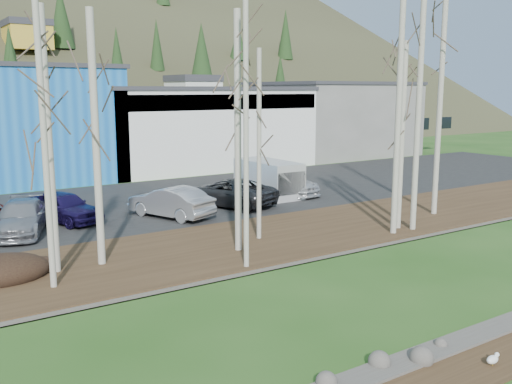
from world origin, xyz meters
TOP-DOWN VIEW (x-y plane):
  - dirt_strip at (0.00, 2.10)m, footprint 80.00×1.80m
  - near_bank_rocks at (0.00, 3.10)m, footprint 80.00×0.80m
  - river at (0.00, 7.20)m, footprint 80.00×8.00m
  - far_bank_rocks at (0.00, 11.30)m, footprint 80.00×0.80m
  - far_bank at (0.00, 14.50)m, footprint 80.00×7.00m
  - parking_lot at (0.00, 25.00)m, footprint 80.00×14.00m
  - building_white at (12.00, 38.98)m, footprint 18.36×12.24m
  - building_grey at (28.00, 39.00)m, footprint 14.28×12.24m
  - seagull at (1.03, 1.86)m, footprint 0.44×0.21m
  - dirt_mound at (-7.75, 14.86)m, footprint 3.18×2.24m
  - birch_2 at (-5.95, 14.69)m, footprint 0.28×0.28m
  - birch_3 at (-6.46, 13.07)m, footprint 0.20×0.20m
  - birch_4 at (0.97, 13.45)m, footprint 0.27×0.27m
  - birch_5 at (2.69, 14.51)m, footprint 0.20×0.20m
  - birch_6 at (0.05, 11.41)m, footprint 0.19×0.19m
  - birch_7 at (8.31, 11.92)m, footprint 0.26×0.26m
  - birch_8 at (9.22, 12.47)m, footprint 0.25×0.25m
  - birch_9 at (13.17, 13.62)m, footprint 0.28×0.28m
  - birch_10 at (-4.29, 14.69)m, footprint 0.28×0.28m
  - birch_11 at (9.60, 11.92)m, footprint 0.26×0.26m
  - car_3 at (-5.83, 21.16)m, footprint 3.76×5.44m
  - car_4 at (-3.58, 22.38)m, footprint 3.28×4.83m
  - car_5 at (1.27, 20.50)m, footprint 3.25×5.06m
  - car_6 at (5.24, 21.37)m, footprint 4.45×6.10m
  - car_7 at (10.04, 22.62)m, footprint 2.41×5.32m
  - van_white at (8.88, 22.53)m, footprint 2.11×4.93m

SIDE VIEW (x-z plane):
  - near_bank_rocks at x=0.00m, z-range -0.25..0.25m
  - river at x=0.00m, z-range -0.45..0.45m
  - far_bank_rocks at x=0.00m, z-range -0.23..0.23m
  - dirt_strip at x=0.00m, z-range 0.00..0.03m
  - parking_lot at x=0.00m, z-range 0.00..0.14m
  - far_bank at x=0.00m, z-range 0.00..0.15m
  - seagull at x=1.03m, z-range 0.02..0.33m
  - dirt_mound at x=-7.75m, z-range 0.15..0.77m
  - car_3 at x=-5.83m, z-range 0.14..1.60m
  - car_7 at x=10.04m, z-range 0.14..1.65m
  - car_4 at x=-3.58m, z-range 0.14..1.67m
  - car_6 at x=5.24m, z-range 0.14..1.68m
  - car_5 at x=1.27m, z-range 0.14..1.72m
  - van_white at x=8.88m, z-range 0.14..2.29m
  - building_white at x=12.00m, z-range 0.01..6.81m
  - building_grey at x=28.00m, z-range 0.01..7.31m
  - birch_5 at x=2.69m, z-range 0.15..8.28m
  - birch_8 at x=9.22m, z-range 0.15..8.73m
  - birch_3 at x=-6.46m, z-range 0.15..9.36m
  - birch_2 at x=-5.95m, z-range 0.15..9.41m
  - birch_10 at x=-4.29m, z-range 0.15..9.41m
  - birch_4 at x=0.97m, z-range 0.15..9.60m
  - birch_6 at x=0.05m, z-range 0.15..10.48m
  - birch_7 at x=8.31m, z-range 0.15..10.49m
  - birch_11 at x=9.60m, z-range 0.15..10.49m
  - birch_9 at x=13.17m, z-range 0.15..12.90m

